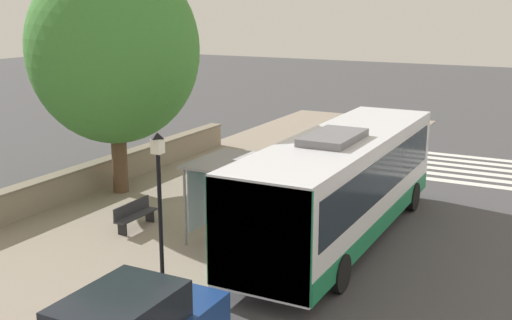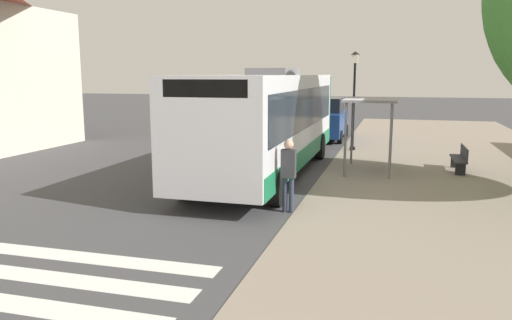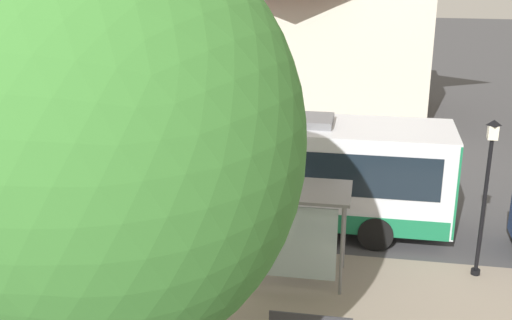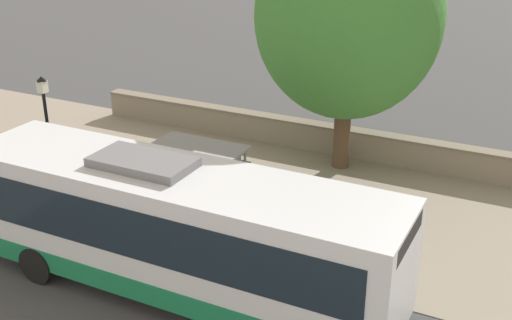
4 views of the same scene
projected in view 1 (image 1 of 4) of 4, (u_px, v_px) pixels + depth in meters
name	position (u px, v px, depth m)	size (l,w,h in m)	color
ground_plane	(286.00, 231.00, 20.49)	(120.00, 120.00, 0.00)	#424244
sidewalk_plaza	(170.00, 210.00, 22.50)	(9.00, 44.00, 0.02)	gray
crosswalk_stripes	(497.00, 172.00, 27.57)	(9.00, 5.25, 0.01)	silver
stone_wall	(81.00, 181.00, 24.18)	(0.60, 20.00, 1.11)	gray
bus	(341.00, 183.00, 19.31)	(2.78, 11.17, 3.48)	silver
bus_shelter	(221.00, 172.00, 19.58)	(1.70, 2.75, 2.49)	slate
pedestrian	(340.00, 169.00, 24.02)	(0.34, 0.23, 1.77)	#2D3347
bench	(135.00, 214.00, 20.61)	(0.40, 1.78, 0.88)	#333338
street_lamp_near	(160.00, 205.00, 14.93)	(0.28, 0.28, 4.24)	black
shade_tree	(114.00, 50.00, 23.42)	(6.28, 6.28, 8.89)	brown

